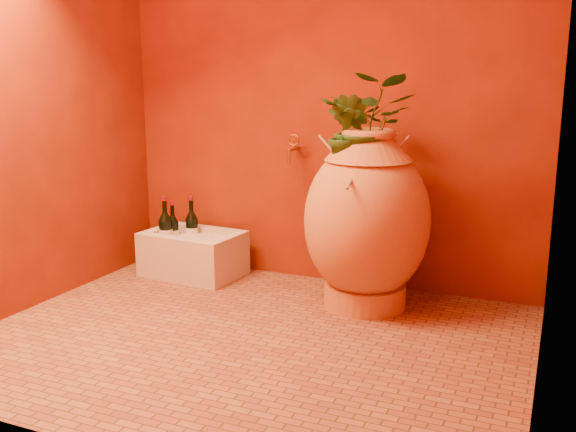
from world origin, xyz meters
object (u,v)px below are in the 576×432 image
at_px(amphora, 367,220).
at_px(wine_bottle_a, 173,232).
at_px(stone_basin, 193,255).
at_px(wine_bottle_c, 192,230).
at_px(wine_bottle_b, 166,232).
at_px(wall_tap, 293,147).

distance_m(amphora, wine_bottle_a, 1.29).
bearing_deg(stone_basin, wine_bottle_a, 175.27).
height_order(amphora, wine_bottle_c, amphora).
xyz_separation_m(stone_basin, wine_bottle_a, (-0.15, 0.01, 0.13)).
xyz_separation_m(amphora, wine_bottle_b, (-1.28, 0.05, -0.20)).
bearing_deg(wine_bottle_c, wine_bottle_a, -147.86).
distance_m(stone_basin, wall_tap, 0.91).
relative_size(amphora, wine_bottle_c, 2.85).
xyz_separation_m(stone_basin, wall_tap, (0.59, 0.17, 0.67)).
bearing_deg(amphora, wine_bottle_b, 177.86).
bearing_deg(wine_bottle_b, wine_bottle_c, 49.04).
bearing_deg(amphora, wine_bottle_a, 174.95).
bearing_deg(wall_tap, wine_bottle_a, -168.25).
xyz_separation_m(wine_bottle_a, wine_bottle_b, (-0.01, -0.06, 0.01)).
xyz_separation_m(wine_bottle_a, wine_bottle_c, (0.10, 0.06, 0.01)).
height_order(stone_basin, wine_bottle_b, wine_bottle_b).
distance_m(wine_bottle_a, wine_bottle_c, 0.12).
distance_m(wine_bottle_c, wall_tap, 0.84).
distance_m(amphora, wine_bottle_c, 1.20).
xyz_separation_m(amphora, wine_bottle_c, (-1.17, 0.17, -0.20)).
bearing_deg(wall_tap, wine_bottle_b, -163.80).
bearing_deg(amphora, wall_tap, 153.48).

